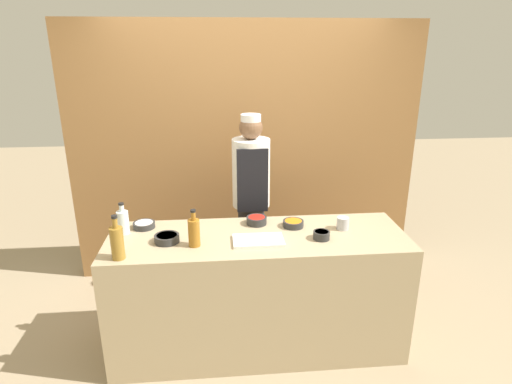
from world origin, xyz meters
TOP-DOWN VIEW (x-y plane):
  - ground_plane at (0.00, 0.00)m, footprint 14.00×14.00m
  - cabinet_wall at (0.00, 1.23)m, footprint 3.25×0.18m
  - counter at (0.00, 0.00)m, footprint 2.12×0.69m
  - sauce_bowl_green at (-0.63, -0.04)m, footprint 0.17×0.17m
  - sauce_bowl_orange at (0.28, 0.14)m, footprint 0.15×0.15m
  - sauce_bowl_white at (-0.82, 0.22)m, footprint 0.16×0.16m
  - sauce_bowl_yellow at (0.43, -0.09)m, footprint 0.12×0.12m
  - sauce_bowl_red at (0.01, 0.21)m, footprint 0.15×0.15m
  - cutting_board at (-0.01, -0.09)m, footprint 0.35×0.21m
  - bottle_amber at (-0.44, -0.11)m, footprint 0.08×0.08m
  - bottle_vinegar at (-0.91, -0.25)m, footprint 0.08×0.08m
  - bottle_clear at (-0.95, 0.13)m, footprint 0.08×0.08m
  - cup_steel at (0.63, 0.06)m, footprint 0.09×0.09m
  - chef_center at (0.01, 0.65)m, footprint 0.31×0.31m

SIDE VIEW (x-z plane):
  - ground_plane at x=0.00m, z-range 0.00..0.00m
  - counter at x=0.00m, z-range 0.00..0.91m
  - chef_center at x=0.01m, z-range 0.08..1.74m
  - cutting_board at x=-0.01m, z-range 0.91..0.93m
  - sauce_bowl_white at x=-0.82m, z-range 0.91..0.95m
  - sauce_bowl_orange at x=0.28m, z-range 0.91..0.96m
  - sauce_bowl_green at x=-0.63m, z-range 0.91..0.96m
  - sauce_bowl_red at x=0.01m, z-range 0.91..0.97m
  - sauce_bowl_yellow at x=0.43m, z-range 0.91..0.97m
  - cup_steel at x=0.63m, z-range 0.91..1.00m
  - bottle_clear at x=-0.95m, z-range 0.88..1.12m
  - bottle_amber at x=-0.44m, z-range 0.88..1.14m
  - bottle_vinegar at x=-0.91m, z-range 0.88..1.17m
  - cabinet_wall at x=0.00m, z-range 0.00..2.40m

